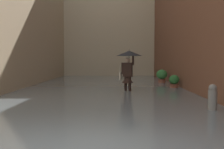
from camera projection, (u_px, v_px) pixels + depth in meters
ground_plane at (104, 91)px, 13.63m from camera, size 60.00×60.00×0.00m
flood_water at (104, 89)px, 13.62m from camera, size 8.10×25.38×0.19m
building_facade_far at (109, 11)px, 23.91m from camera, size 10.90×1.80×11.05m
person_wading at (128, 62)px, 12.09m from camera, size 1.10×1.10×1.95m
potted_plant_near_left at (162, 76)px, 16.29m from camera, size 0.62×0.62×0.94m
potted_plant_far_left at (174, 83)px, 13.51m from camera, size 0.47×0.47×0.79m
mooring_bollard at (213, 101)px, 7.53m from camera, size 0.24×0.24×0.87m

